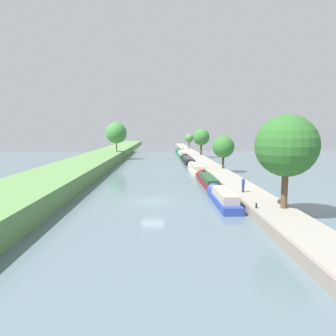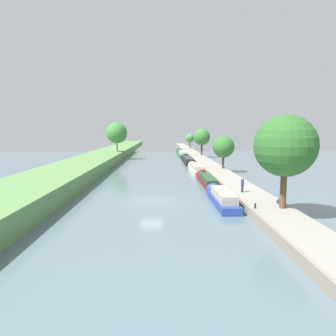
{
  "view_description": "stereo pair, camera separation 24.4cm",
  "coord_description": "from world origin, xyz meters",
  "px_view_note": "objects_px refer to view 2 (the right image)",
  "views": [
    {
      "loc": [
        0.83,
        -32.43,
        7.68
      ],
      "look_at": [
        2.23,
        21.57,
        1.0
      ],
      "focal_mm": 32.49,
      "sensor_mm": 36.0,
      "label": 1
    },
    {
      "loc": [
        1.07,
        -32.43,
        7.68
      ],
      "look_at": [
        2.23,
        21.57,
        1.0
      ],
      "focal_mm": 32.49,
      "sensor_mm": 36.0,
      "label": 2
    }
  ],
  "objects_px": {
    "narrowboat_black": "(188,160)",
    "narrowboat_teal": "(180,151)",
    "narrowboat_cream": "(195,168)",
    "narrowboat_blue": "(221,197)",
    "mooring_bollard_near": "(255,206)",
    "narrowboat_green": "(182,154)",
    "narrowboat_maroon": "(207,180)",
    "mooring_bollard_far": "(184,149)",
    "person_walking": "(242,185)"
  },
  "relations": [
    {
      "from": "narrowboat_cream",
      "to": "narrowboat_teal",
      "type": "distance_m",
      "value": 48.11
    },
    {
      "from": "narrowboat_teal",
      "to": "narrowboat_maroon",
      "type": "bearing_deg",
      "value": -89.73
    },
    {
      "from": "narrowboat_blue",
      "to": "narrowboat_green",
      "type": "distance_m",
      "value": 59.18
    },
    {
      "from": "narrowboat_black",
      "to": "mooring_bollard_far",
      "type": "relative_size",
      "value": 36.6
    },
    {
      "from": "person_walking",
      "to": "mooring_bollard_near",
      "type": "height_order",
      "value": "person_walking"
    },
    {
      "from": "narrowboat_blue",
      "to": "mooring_bollard_near",
      "type": "bearing_deg",
      "value": -70.62
    },
    {
      "from": "mooring_bollard_near",
      "to": "narrowboat_teal",
      "type": "bearing_deg",
      "value": 91.43
    },
    {
      "from": "narrowboat_cream",
      "to": "mooring_bollard_far",
      "type": "bearing_deg",
      "value": 88.08
    },
    {
      "from": "narrowboat_cream",
      "to": "narrowboat_green",
      "type": "bearing_deg",
      "value": 90.4
    },
    {
      "from": "narrowboat_maroon",
      "to": "narrowboat_green",
      "type": "relative_size",
      "value": 0.9
    },
    {
      "from": "narrowboat_blue",
      "to": "narrowboat_maroon",
      "type": "height_order",
      "value": "narrowboat_blue"
    },
    {
      "from": "narrowboat_maroon",
      "to": "mooring_bollard_far",
      "type": "distance_m",
      "value": 67.46
    },
    {
      "from": "narrowboat_cream",
      "to": "person_walking",
      "type": "height_order",
      "value": "person_walking"
    },
    {
      "from": "narrowboat_cream",
      "to": "narrowboat_teal",
      "type": "bearing_deg",
      "value": 90.22
    },
    {
      "from": "mooring_bollard_near",
      "to": "narrowboat_green",
      "type": "bearing_deg",
      "value": 91.8
    },
    {
      "from": "narrowboat_green",
      "to": "mooring_bollard_near",
      "type": "relative_size",
      "value": 32.13
    },
    {
      "from": "mooring_bollard_near",
      "to": "narrowboat_blue",
      "type": "bearing_deg",
      "value": 109.38
    },
    {
      "from": "person_walking",
      "to": "narrowboat_black",
      "type": "bearing_deg",
      "value": 93.54
    },
    {
      "from": "mooring_bollard_near",
      "to": "narrowboat_black",
      "type": "bearing_deg",
      "value": 92.17
    },
    {
      "from": "narrowboat_cream",
      "to": "person_walking",
      "type": "distance_m",
      "value": 24.39
    },
    {
      "from": "narrowboat_cream",
      "to": "narrowboat_teal",
      "type": "height_order",
      "value": "narrowboat_cream"
    },
    {
      "from": "narrowboat_maroon",
      "to": "mooring_bollard_near",
      "type": "height_order",
      "value": "mooring_bollard_near"
    },
    {
      "from": "narrowboat_maroon",
      "to": "mooring_bollard_far",
      "type": "relative_size",
      "value": 28.84
    },
    {
      "from": "narrowboat_cream",
      "to": "narrowboat_blue",
      "type": "bearing_deg",
      "value": -90.25
    },
    {
      "from": "narrowboat_blue",
      "to": "narrowboat_cream",
      "type": "relative_size",
      "value": 0.75
    },
    {
      "from": "narrowboat_blue",
      "to": "narrowboat_cream",
      "type": "xyz_separation_m",
      "value": [
        0.11,
        25.84,
        -0.06
      ]
    },
    {
      "from": "narrowboat_green",
      "to": "narrowboat_teal",
      "type": "height_order",
      "value": "narrowboat_green"
    },
    {
      "from": "narrowboat_black",
      "to": "narrowboat_cream",
      "type": "bearing_deg",
      "value": -89.9
    },
    {
      "from": "narrowboat_cream",
      "to": "narrowboat_black",
      "type": "height_order",
      "value": "narrowboat_cream"
    },
    {
      "from": "narrowboat_green",
      "to": "narrowboat_blue",
      "type": "bearing_deg",
      "value": -89.88
    },
    {
      "from": "narrowboat_black",
      "to": "person_walking",
      "type": "distance_m",
      "value": 41.29
    },
    {
      "from": "narrowboat_blue",
      "to": "mooring_bollard_near",
      "type": "xyz_separation_m",
      "value": [
        1.91,
        -5.43,
        0.43
      ]
    },
    {
      "from": "narrowboat_blue",
      "to": "narrowboat_black",
      "type": "height_order",
      "value": "narrowboat_blue"
    },
    {
      "from": "mooring_bollard_far",
      "to": "narrowboat_maroon",
      "type": "bearing_deg",
      "value": -91.43
    },
    {
      "from": "narrowboat_cream",
      "to": "mooring_bollard_far",
      "type": "height_order",
      "value": "narrowboat_cream"
    },
    {
      "from": "narrowboat_black",
      "to": "narrowboat_teal",
      "type": "xyz_separation_m",
      "value": [
        -0.15,
        31.14,
        -0.07
      ]
    },
    {
      "from": "narrowboat_cream",
      "to": "narrowboat_black",
      "type": "distance_m",
      "value": 16.97
    },
    {
      "from": "narrowboat_teal",
      "to": "mooring_bollard_far",
      "type": "distance_m",
      "value": 5.9
    },
    {
      "from": "narrowboat_black",
      "to": "mooring_bollard_far",
      "type": "distance_m",
      "value": 36.72
    },
    {
      "from": "mooring_bollard_near",
      "to": "mooring_bollard_far",
      "type": "distance_m",
      "value": 84.91
    },
    {
      "from": "narrowboat_cream",
      "to": "mooring_bollard_near",
      "type": "xyz_separation_m",
      "value": [
        1.79,
        -31.26,
        0.49
      ]
    },
    {
      "from": "narrowboat_black",
      "to": "person_walking",
      "type": "bearing_deg",
      "value": -86.46
    },
    {
      "from": "narrowboat_teal",
      "to": "narrowboat_blue",
      "type": "bearing_deg",
      "value": -89.95
    },
    {
      "from": "narrowboat_blue",
      "to": "narrowboat_black",
      "type": "xyz_separation_m",
      "value": [
        0.08,
        42.81,
        -0.09
      ]
    },
    {
      "from": "person_walking",
      "to": "mooring_bollard_far",
      "type": "relative_size",
      "value": 3.69
    },
    {
      "from": "narrowboat_maroon",
      "to": "person_walking",
      "type": "height_order",
      "value": "person_walking"
    },
    {
      "from": "narrowboat_blue",
      "to": "narrowboat_maroon",
      "type": "distance_m",
      "value": 12.04
    },
    {
      "from": "narrowboat_blue",
      "to": "narrowboat_maroon",
      "type": "relative_size",
      "value": 0.79
    },
    {
      "from": "mooring_bollard_near",
      "to": "mooring_bollard_far",
      "type": "bearing_deg",
      "value": 90.0
    },
    {
      "from": "narrowboat_blue",
      "to": "mooring_bollard_far",
      "type": "distance_m",
      "value": 79.5
    }
  ]
}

